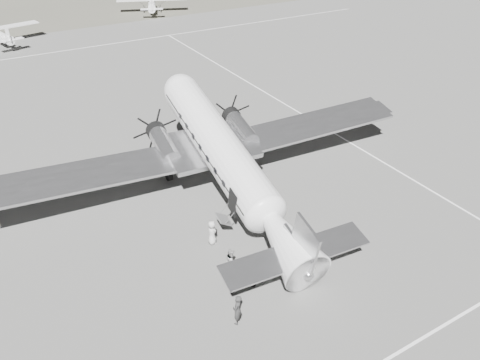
{
  "coord_description": "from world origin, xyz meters",
  "views": [
    {
      "loc": [
        -12.85,
        -22.13,
        17.7
      ],
      "look_at": [
        -0.4,
        -0.89,
        2.2
      ],
      "focal_mm": 35.0,
      "sensor_mm": 36.0,
      "label": 1
    }
  ],
  "objects_px": {
    "light_plane_right": "(152,5)",
    "baggage_cart_near": "(240,278)",
    "dc3_airliner": "(224,157)",
    "ramp_agent": "(232,261)",
    "passenger": "(212,232)",
    "ground_crew": "(237,310)"
  },
  "relations": [
    {
      "from": "light_plane_right",
      "to": "baggage_cart_near",
      "type": "bearing_deg",
      "value": -85.73
    },
    {
      "from": "dc3_airliner",
      "to": "baggage_cart_near",
      "type": "height_order",
      "value": "dc3_airliner"
    },
    {
      "from": "ramp_agent",
      "to": "passenger",
      "type": "distance_m",
      "value": 2.68
    },
    {
      "from": "dc3_airliner",
      "to": "light_plane_right",
      "type": "distance_m",
      "value": 55.35
    },
    {
      "from": "dc3_airliner",
      "to": "ramp_agent",
      "type": "bearing_deg",
      "value": -111.54
    },
    {
      "from": "dc3_airliner",
      "to": "ramp_agent",
      "type": "xyz_separation_m",
      "value": [
        -3.35,
        -6.81,
        -2.1
      ]
    },
    {
      "from": "light_plane_right",
      "to": "ramp_agent",
      "type": "xyz_separation_m",
      "value": [
        -18.92,
        -59.9,
        -0.39
      ]
    },
    {
      "from": "ground_crew",
      "to": "passenger",
      "type": "xyz_separation_m",
      "value": [
        1.68,
        5.82,
        -0.07
      ]
    },
    {
      "from": "light_plane_right",
      "to": "ramp_agent",
      "type": "height_order",
      "value": "light_plane_right"
    },
    {
      "from": "baggage_cart_near",
      "to": "passenger",
      "type": "distance_m",
      "value": 3.77
    },
    {
      "from": "light_plane_right",
      "to": "baggage_cart_near",
      "type": "xyz_separation_m",
      "value": [
        -19.01,
        -60.97,
        -0.72
      ]
    },
    {
      "from": "light_plane_right",
      "to": "ramp_agent",
      "type": "relative_size",
      "value": 7.24
    },
    {
      "from": "baggage_cart_near",
      "to": "dc3_airliner",
      "type": "bearing_deg",
      "value": 73.91
    },
    {
      "from": "dc3_airliner",
      "to": "ramp_agent",
      "type": "height_order",
      "value": "dc3_airliner"
    },
    {
      "from": "baggage_cart_near",
      "to": "ground_crew",
      "type": "height_order",
      "value": "ground_crew"
    },
    {
      "from": "dc3_airliner",
      "to": "light_plane_right",
      "type": "xyz_separation_m",
      "value": [
        15.58,
        53.08,
        -1.71
      ]
    },
    {
      "from": "ground_crew",
      "to": "passenger",
      "type": "relative_size",
      "value": 1.09
    },
    {
      "from": "dc3_airliner",
      "to": "ground_crew",
      "type": "height_order",
      "value": "dc3_airliner"
    },
    {
      "from": "baggage_cart_near",
      "to": "passenger",
      "type": "height_order",
      "value": "passenger"
    },
    {
      "from": "dc3_airliner",
      "to": "baggage_cart_near",
      "type": "distance_m",
      "value": 8.94
    },
    {
      "from": "ground_crew",
      "to": "ramp_agent",
      "type": "height_order",
      "value": "ground_crew"
    },
    {
      "from": "ramp_agent",
      "to": "baggage_cart_near",
      "type": "bearing_deg",
      "value": -149.74
    }
  ]
}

